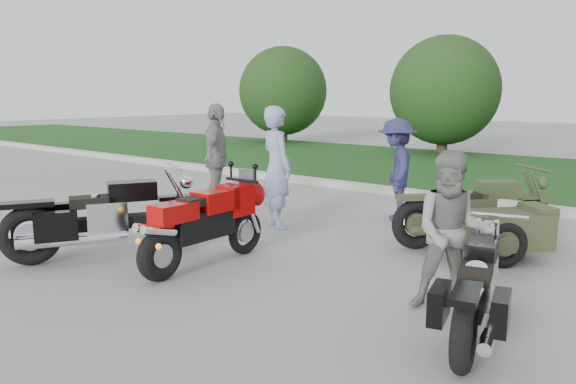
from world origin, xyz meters
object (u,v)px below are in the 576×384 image
Objects in this scene: sportbike_red at (203,222)px; cruiser_right at (476,294)px; cruiser_left at (98,221)px; person_back at (216,157)px; person_grey at (452,232)px; cruiser_sidecar at (483,223)px; person_stripe at (277,167)px; person_denim at (396,170)px.

sportbike_red is 0.99× the size of cruiser_right.
sportbike_red is 0.87× the size of cruiser_left.
cruiser_left is 3.38m from person_back.
person_grey is at bearing -144.32° from person_back.
cruiser_sidecar is 4.91m from person_back.
person_grey is (3.58, -1.58, -0.17)m from person_stripe.
cruiser_sidecar is at bearing 26.21° from person_denim.
person_grey is at bearing 10.19° from sportbike_red.
person_stripe is (-0.68, 2.16, 0.40)m from sportbike_red.
sportbike_red is 2.96m from person_grey.
sportbike_red reaches higher than cruiser_sidecar.
person_back reaches higher than sportbike_red.
cruiser_left is at bearing 173.98° from cruiser_right.
cruiser_right is 4.68m from person_denim.
person_back is (-2.97, -1.27, 0.11)m from person_denim.
person_grey reaches higher than cruiser_right.
sportbike_red is 1.18× the size of person_denim.
person_grey reaches higher than cruiser_left.
person_denim is (1.81, 4.41, 0.35)m from cruiser_left.
sportbike_red is 3.86m from person_denim.
person_stripe is at bearing -136.45° from person_back.
person_stripe is at bearing -68.89° from person_denim.
person_stripe is (-4.02, 2.05, 0.55)m from cruiser_right.
cruiser_left is at bearing 166.00° from person_back.
person_grey is at bearing -35.87° from cruiser_sidecar.
person_denim reaches higher than cruiser_right.
sportbike_red is 3.34m from cruiser_right.
person_grey is 0.82× the size of person_back.
cruiser_left is 4.96m from cruiser_sidecar.
person_denim reaches higher than person_grey.
sportbike_red is at bearing -40.66° from person_denim.
cruiser_sidecar is at bearing 69.51° from cruiser_left.
person_back is at bearing -136.95° from cruiser_sidecar.
cruiser_right is 0.94× the size of cruiser_sidecar.
person_back is (-2.46, 2.55, 0.40)m from sportbike_red.
person_back reaches higher than person_grey.
cruiser_right is 1.06× the size of person_back.
person_grey is (4.19, 1.18, 0.29)m from cruiser_left.
person_denim reaches higher than cruiser_sidecar.
person_back reaches higher than cruiser_sidecar.
person_grey reaches higher than cruiser_sidecar.
person_grey is (-0.44, 0.48, 0.38)m from cruiser_right.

